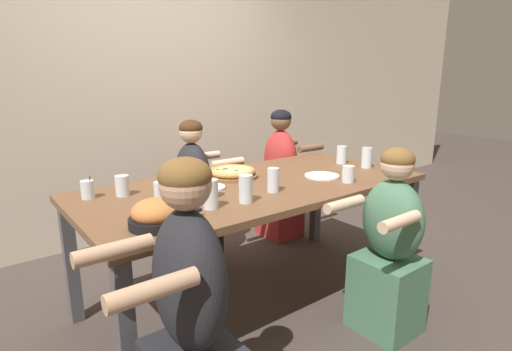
{
  "coord_description": "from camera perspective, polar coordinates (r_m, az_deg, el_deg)",
  "views": [
    {
      "loc": [
        -1.47,
        -1.91,
        1.43
      ],
      "look_at": [
        0.0,
        0.0,
        0.84
      ],
      "focal_mm": 28.0,
      "sensor_mm": 36.0,
      "label": 1
    }
  ],
  "objects": [
    {
      "name": "diner_near_left",
      "position": [
        1.6,
        -9.32,
        -20.53
      ],
      "size": [
        0.51,
        0.4,
        1.17
      ],
      "rotation": [
        0.0,
        0.0,
        1.57
      ],
      "color": "#232328",
      "rests_on": "ground"
    },
    {
      "name": "drinking_glass_j",
      "position": [
        2.21,
        -6.4,
        -1.94
      ],
      "size": [
        0.08,
        0.08,
        0.1
      ],
      "color": "silver",
      "rests_on": "dining_table"
    },
    {
      "name": "drinking_glass_c",
      "position": [
        2.94,
        18.61,
        1.53
      ],
      "size": [
        0.07,
        0.07,
        0.13
      ],
      "color": "silver",
      "rests_on": "dining_table"
    },
    {
      "name": "dining_table",
      "position": [
        2.52,
        0.0,
        -2.78
      ],
      "size": [
        2.16,
        1.03,
        0.79
      ],
      "color": "brown",
      "rests_on": "ground"
    },
    {
      "name": "drinking_glass_h",
      "position": [
        2.1,
        -1.48,
        -2.18
      ],
      "size": [
        0.07,
        0.07,
        0.15
      ],
      "color": "silver",
      "rests_on": "dining_table"
    },
    {
      "name": "drinking_glass_g",
      "position": [
        2.01,
        -6.49,
        -2.67
      ],
      "size": [
        0.07,
        0.07,
        0.15
      ],
      "color": "silver",
      "rests_on": "dining_table"
    },
    {
      "name": "ground_plane",
      "position": [
        2.81,
        0.0,
        -16.87
      ],
      "size": [
        18.0,
        18.0,
        0.0
      ],
      "primitive_type": "plane",
      "color": "#423833",
      "rests_on": "ground"
    },
    {
      "name": "drinking_glass_e",
      "position": [
        2.14,
        -13.59,
        -2.41
      ],
      "size": [
        0.06,
        0.06,
        0.12
      ],
      "color": "silver",
      "rests_on": "dining_table"
    },
    {
      "name": "drinking_glass_b",
      "position": [
        2.58,
        13.04,
        0.06
      ],
      "size": [
        0.08,
        0.08,
        0.11
      ],
      "color": "silver",
      "rests_on": "dining_table"
    },
    {
      "name": "diner_near_midright",
      "position": [
        2.39,
        18.52,
        -10.3
      ],
      "size": [
        0.51,
        0.4,
        1.08
      ],
      "rotation": [
        0.0,
        0.0,
        1.57
      ],
      "color": "#477556",
      "rests_on": "ground"
    },
    {
      "name": "diner_far_center",
      "position": [
        3.15,
        -8.84,
        -3.43
      ],
      "size": [
        0.51,
        0.4,
        1.13
      ],
      "rotation": [
        0.0,
        0.0,
        -1.57
      ],
      "color": "#232328",
      "rests_on": "ground"
    },
    {
      "name": "empty_plate_a",
      "position": [
        2.4,
        -6.58,
        -1.69
      ],
      "size": [
        0.18,
        0.18,
        0.02
      ],
      "color": "white",
      "rests_on": "dining_table"
    },
    {
      "name": "empty_plate_b",
      "position": [
        2.7,
        9.39,
        -0.04
      ],
      "size": [
        0.23,
        0.23,
        0.02
      ],
      "color": "white",
      "rests_on": "dining_table"
    },
    {
      "name": "pizza_board_main",
      "position": [
        2.66,
        -3.44,
        0.41
      ],
      "size": [
        0.34,
        0.34,
        0.06
      ],
      "color": "brown",
      "rests_on": "dining_table"
    },
    {
      "name": "drinking_glass_a",
      "position": [
        2.3,
        2.47,
        -0.65
      ],
      "size": [
        0.07,
        0.07,
        0.14
      ],
      "color": "silver",
      "rests_on": "dining_table"
    },
    {
      "name": "drinking_glass_i",
      "position": [
        3.14,
        12.13,
        2.75
      ],
      "size": [
        0.08,
        0.08,
        0.14
      ],
      "color": "silver",
      "rests_on": "dining_table"
    },
    {
      "name": "drinking_glass_f",
      "position": [
        3.03,
        15.54,
        2.47
      ],
      "size": [
        0.08,
        0.08,
        0.15
      ],
      "color": "silver",
      "rests_on": "dining_table"
    },
    {
      "name": "restaurant_back_panel",
      "position": [
        3.79,
        -15.24,
        15.86
      ],
      "size": [
        10.0,
        0.06,
        3.2
      ],
      "primitive_type": "cube",
      "color": "beige",
      "rests_on": "ground"
    },
    {
      "name": "drinking_glass_d",
      "position": [
        2.35,
        -18.55,
        -1.53
      ],
      "size": [
        0.08,
        0.08,
        0.12
      ],
      "color": "silver",
      "rests_on": "dining_table"
    },
    {
      "name": "cocktail_glass_blue",
      "position": [
        2.36,
        -22.91,
        -1.98
      ],
      "size": [
        0.07,
        0.07,
        0.13
      ],
      "color": "silver",
      "rests_on": "dining_table"
    },
    {
      "name": "skillet_bowl",
      "position": [
        1.83,
        -14.11,
        -5.46
      ],
      "size": [
        0.35,
        0.24,
        0.13
      ],
      "color": "black",
      "rests_on": "dining_table"
    },
    {
      "name": "diner_far_right",
      "position": [
        3.63,
        3.5,
        -0.65
      ],
      "size": [
        0.51,
        0.4,
        1.16
      ],
      "rotation": [
        0.0,
        0.0,
        -1.57
      ],
      "color": "#B22D2D",
      "rests_on": "ground"
    }
  ]
}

